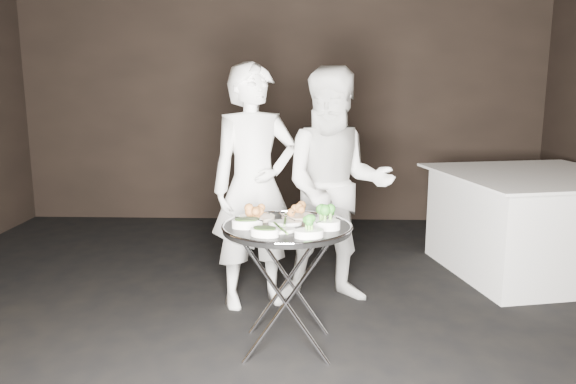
{
  "coord_description": "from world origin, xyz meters",
  "views": [
    {
      "loc": [
        0.32,
        -3.03,
        1.61
      ],
      "look_at": [
        0.2,
        0.32,
        0.95
      ],
      "focal_mm": 35.0,
      "sensor_mm": 36.0,
      "label": 1
    }
  ],
  "objects_px": {
    "tray_stand": "(287,282)",
    "dining_table": "(534,223)",
    "waiter_left": "(255,187)",
    "waiter_right": "(336,187)",
    "serving_tray": "(287,227)"
  },
  "relations": [
    {
      "from": "waiter_right",
      "to": "dining_table",
      "type": "relative_size",
      "value": 1.14
    },
    {
      "from": "waiter_left",
      "to": "dining_table",
      "type": "bearing_deg",
      "value": -4.86
    },
    {
      "from": "serving_tray",
      "to": "waiter_right",
      "type": "relative_size",
      "value": 0.45
    },
    {
      "from": "tray_stand",
      "to": "waiter_right",
      "type": "distance_m",
      "value": 0.97
    },
    {
      "from": "tray_stand",
      "to": "waiter_right",
      "type": "relative_size",
      "value": 0.44
    },
    {
      "from": "waiter_left",
      "to": "dining_table",
      "type": "height_order",
      "value": "waiter_left"
    },
    {
      "from": "tray_stand",
      "to": "dining_table",
      "type": "height_order",
      "value": "dining_table"
    },
    {
      "from": "waiter_left",
      "to": "waiter_right",
      "type": "height_order",
      "value": "waiter_left"
    },
    {
      "from": "tray_stand",
      "to": "waiter_left",
      "type": "height_order",
      "value": "waiter_left"
    },
    {
      "from": "waiter_right",
      "to": "serving_tray",
      "type": "bearing_deg",
      "value": -113.28
    },
    {
      "from": "tray_stand",
      "to": "dining_table",
      "type": "distance_m",
      "value": 2.53
    },
    {
      "from": "waiter_right",
      "to": "waiter_left",
      "type": "bearing_deg",
      "value": -172.48
    },
    {
      "from": "waiter_left",
      "to": "tray_stand",
      "type": "bearing_deg",
      "value": -93.52
    },
    {
      "from": "serving_tray",
      "to": "waiter_left",
      "type": "xyz_separation_m",
      "value": [
        -0.26,
        0.71,
        0.11
      ]
    },
    {
      "from": "tray_stand",
      "to": "waiter_left",
      "type": "relative_size",
      "value": 0.43
    }
  ]
}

